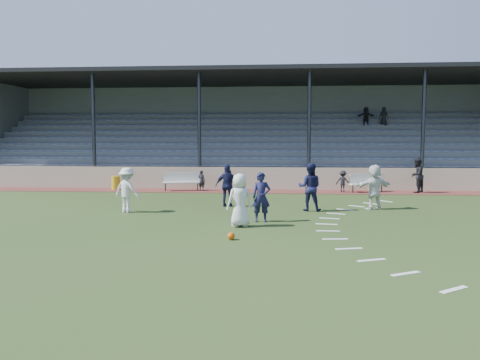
{
  "coord_description": "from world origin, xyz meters",
  "views": [
    {
      "loc": [
        1.35,
        -13.96,
        2.75
      ],
      "look_at": [
        0.0,
        2.5,
        1.3
      ],
      "focal_mm": 35.0,
      "sensor_mm": 36.0,
      "label": 1
    }
  ],
  "objects_px": {
    "player_white_lead": "(240,200)",
    "football": "(231,236)",
    "bench_left": "(182,180)",
    "player_navy_lead": "(261,197)",
    "official": "(417,175)",
    "trash_bin": "(116,183)",
    "bench_right": "(367,181)"
  },
  "relations": [
    {
      "from": "bench_right",
      "to": "trash_bin",
      "type": "distance_m",
      "value": 13.36
    },
    {
      "from": "player_white_lead",
      "to": "football",
      "type": "bearing_deg",
      "value": 61.42
    },
    {
      "from": "player_white_lead",
      "to": "player_navy_lead",
      "type": "height_order",
      "value": "player_white_lead"
    },
    {
      "from": "football",
      "to": "player_white_lead",
      "type": "height_order",
      "value": "player_white_lead"
    },
    {
      "from": "official",
      "to": "bench_left",
      "type": "bearing_deg",
      "value": -48.53
    },
    {
      "from": "player_navy_lead",
      "to": "official",
      "type": "bearing_deg",
      "value": 46.56
    },
    {
      "from": "trash_bin",
      "to": "official",
      "type": "distance_m",
      "value": 15.82
    },
    {
      "from": "trash_bin",
      "to": "official",
      "type": "xyz_separation_m",
      "value": [
        15.81,
        -0.13,
        0.52
      ]
    },
    {
      "from": "bench_right",
      "to": "official",
      "type": "distance_m",
      "value": 2.48
    },
    {
      "from": "trash_bin",
      "to": "player_navy_lead",
      "type": "relative_size",
      "value": 0.44
    },
    {
      "from": "official",
      "to": "football",
      "type": "bearing_deg",
      "value": 6.72
    },
    {
      "from": "football",
      "to": "official",
      "type": "height_order",
      "value": "official"
    },
    {
      "from": "bench_left",
      "to": "football",
      "type": "distance_m",
      "value": 12.54
    },
    {
      "from": "trash_bin",
      "to": "player_white_lead",
      "type": "bearing_deg",
      "value": -53.07
    },
    {
      "from": "player_white_lead",
      "to": "player_navy_lead",
      "type": "relative_size",
      "value": 1.02
    },
    {
      "from": "trash_bin",
      "to": "player_white_lead",
      "type": "distance_m",
      "value": 12.6
    },
    {
      "from": "player_navy_lead",
      "to": "official",
      "type": "relative_size",
      "value": 0.93
    },
    {
      "from": "trash_bin",
      "to": "football",
      "type": "distance_m",
      "value": 14.15
    },
    {
      "from": "player_white_lead",
      "to": "bench_right",
      "type": "bearing_deg",
      "value": -146.16
    },
    {
      "from": "official",
      "to": "bench_right",
      "type": "bearing_deg",
      "value": -51.88
    },
    {
      "from": "bench_left",
      "to": "player_white_lead",
      "type": "xyz_separation_m",
      "value": [
        3.91,
        -9.99,
        0.26
      ]
    },
    {
      "from": "football",
      "to": "bench_right",
      "type": "bearing_deg",
      "value": 63.98
    },
    {
      "from": "player_white_lead",
      "to": "official",
      "type": "height_order",
      "value": "official"
    },
    {
      "from": "player_navy_lead",
      "to": "bench_right",
      "type": "bearing_deg",
      "value": 57.38
    },
    {
      "from": "bench_left",
      "to": "player_navy_lead",
      "type": "xyz_separation_m",
      "value": [
        4.55,
        -9.06,
        0.24
      ]
    },
    {
      "from": "trash_bin",
      "to": "player_white_lead",
      "type": "height_order",
      "value": "player_white_lead"
    },
    {
      "from": "bench_right",
      "to": "football",
      "type": "distance_m",
      "value": 13.4
    },
    {
      "from": "bench_left",
      "to": "football",
      "type": "xyz_separation_m",
      "value": [
        3.83,
        -11.93,
        -0.48
      ]
    },
    {
      "from": "bench_left",
      "to": "player_navy_lead",
      "type": "bearing_deg",
      "value": -76.31
    },
    {
      "from": "bench_right",
      "to": "official",
      "type": "height_order",
      "value": "official"
    },
    {
      "from": "trash_bin",
      "to": "player_white_lead",
      "type": "xyz_separation_m",
      "value": [
        7.56,
        -10.06,
        0.45
      ]
    },
    {
      "from": "football",
      "to": "player_white_lead",
      "type": "relative_size",
      "value": 0.12
    }
  ]
}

